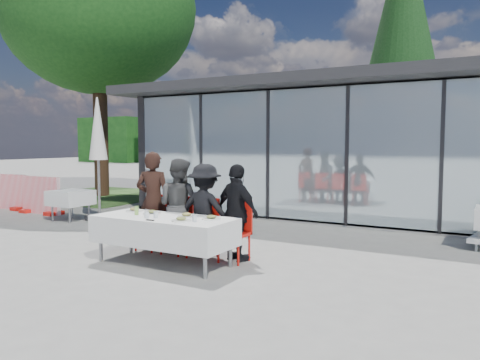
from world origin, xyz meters
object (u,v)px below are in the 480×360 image
object	(u,v)px
dining_table	(164,230)
plate_a	(134,210)
juice_bottle	(137,211)
deciduous_tree	(98,12)
plate_c	(187,215)
plate_d	(211,218)
diner_c	(205,210)
market_umbrella	(98,138)
diner_chair_a	(153,219)
diner_d	(237,213)
folded_eyeglasses	(150,220)
diner_chair_b	(179,222)
plate_extra	(181,220)
diner_b	(179,206)
diner_a	(153,201)
plate_b	(152,213)
conifer_tree	(402,37)
spare_table_left	(71,198)
diner_chair_d	(237,228)
diner_chair_c	(205,224)

from	to	relation	value
dining_table	plate_a	world-z (taller)	plate_a
juice_bottle	deciduous_tree	xyz separation A→B (m)	(-7.46, 6.54, 5.66)
plate_c	plate_d	size ratio (longest dim) A/B	1.00
diner_c	plate_d	xyz separation A→B (m)	(0.51, -0.60, -0.00)
market_umbrella	diner_chair_a	bearing A→B (deg)	-29.56
plate_a	diner_chair_a	bearing A→B (deg)	94.21
diner_d	market_umbrella	bearing A→B (deg)	-1.50
plate_a	juice_bottle	bearing A→B (deg)	-43.08
plate_d	folded_eyeglasses	size ratio (longest dim) A/B	2.06
diner_d	diner_chair_b	bearing A→B (deg)	19.13
plate_extra	folded_eyeglasses	distance (m)	0.47
diner_b	folded_eyeglasses	size ratio (longest dim) A/B	11.66
diner_a	plate_b	xyz separation A→B (m)	(0.49, -0.62, -0.10)
plate_extra	deciduous_tree	world-z (taller)	deciduous_tree
dining_table	diner_c	distance (m)	0.84
dining_table	plate_extra	bearing A→B (deg)	-22.01
plate_d	diner_chair_a	bearing A→B (deg)	159.82
diner_chair_b	folded_eyeglasses	bearing A→B (deg)	-74.34
diner_chair_a	deciduous_tree	world-z (taller)	deciduous_tree
plate_c	conifer_tree	world-z (taller)	conifer_tree
plate_d	market_umbrella	bearing A→B (deg)	153.42
diner_b	conifer_tree	distance (m)	13.81
diner_chair_b	diner_chair_a	bearing A→B (deg)	180.00
diner_c	spare_table_left	bearing A→B (deg)	-19.82
plate_b	plate_extra	bearing A→B (deg)	-21.79
dining_table	diner_chair_b	bearing A→B (deg)	109.43
diner_chair_d	spare_table_left	world-z (taller)	diner_chair_d
deciduous_tree	conifer_tree	bearing A→B (deg)	37.87
diner_a	diner_c	xyz separation A→B (m)	(1.10, 0.00, -0.10)
plate_a	deciduous_tree	xyz separation A→B (m)	(-7.17, 6.28, 5.71)
plate_b	diner_chair_b	bearing A→B (deg)	82.82
conifer_tree	market_umbrella	bearing A→B (deg)	-114.89
dining_table	plate_extra	distance (m)	0.57
diner_b	juice_bottle	distance (m)	0.84
plate_c	market_umbrella	world-z (taller)	market_umbrella
plate_extra	juice_bottle	xyz separation A→B (m)	(-0.99, 0.15, 0.05)
plate_b	spare_table_left	world-z (taller)	plate_b
diner_b	plate_d	size ratio (longest dim) A/B	5.65
plate_b	conifer_tree	distance (m)	14.41
plate_a	conifer_tree	xyz separation A→B (m)	(1.83, 13.28, 5.21)
dining_table	plate_extra	world-z (taller)	plate_extra
diner_chair_b	deciduous_tree	bearing A→B (deg)	143.25
dining_table	diner_chair_b	distance (m)	0.79
diner_b	diner_c	distance (m)	0.53
diner_chair_c	plate_b	xyz separation A→B (m)	(-0.61, -0.62, 0.24)
diner_a	diner_chair_a	xyz separation A→B (m)	(0.00, -0.01, -0.33)
diner_a	diner_c	distance (m)	1.10
plate_a	juice_bottle	world-z (taller)	juice_bottle
dining_table	diner_c	bearing A→B (deg)	70.49
diner_chair_a	spare_table_left	bearing A→B (deg)	159.19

